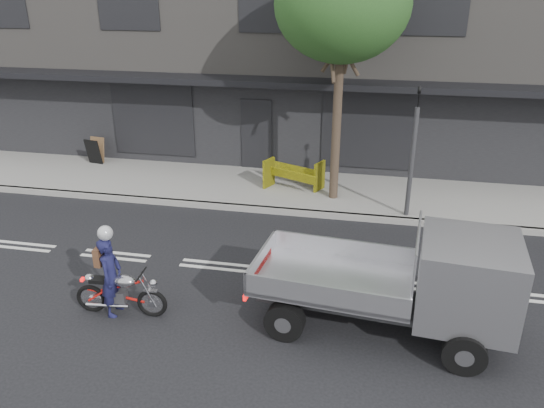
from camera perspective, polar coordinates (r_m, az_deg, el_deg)
The scene contains 11 objects.
ground at distance 11.88m, azimuth -6.06°, elevation -6.64°, with size 80.00×80.00×0.00m, color black.
sidewalk at distance 15.96m, azimuth -1.14°, elevation 1.76°, with size 32.00×3.20×0.15m, color gray.
kerb at distance 14.52m, azimuth -2.50°, elevation -0.48°, with size 32.00×0.20×0.15m, color gray.
building_main at distance 21.45m, azimuth 2.76°, elevation 17.99°, with size 26.00×10.00×8.00m, color slate.
street_tree at distance 14.08m, azimuth 7.58°, elevation 20.46°, with size 3.40×3.40×6.74m.
traffic_light_pole at distance 13.86m, azimuth 14.82°, elevation 4.57°, with size 0.12×0.12×3.50m.
motorcycle at distance 10.41m, azimuth -15.99°, elevation -9.08°, with size 1.78×0.52×0.92m.
rider at distance 10.33m, azimuth -16.92°, elevation -7.51°, with size 0.57×0.37×1.56m, color #17173F.
flatbed_ute at distance 9.47m, azimuth 17.74°, elevation -7.83°, with size 4.56×2.21×2.05m.
construction_barrier at distance 15.35m, azimuth 2.23°, elevation 2.97°, with size 1.61×0.65×0.90m, color yellow, non-canonical shape.
sandwich_board at distance 18.67m, azimuth -18.67°, elevation 5.34°, with size 0.54×0.36×0.85m, color black, non-canonical shape.
Camera 1 is at (3.25, -9.83, 5.83)m, focal length 35.00 mm.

